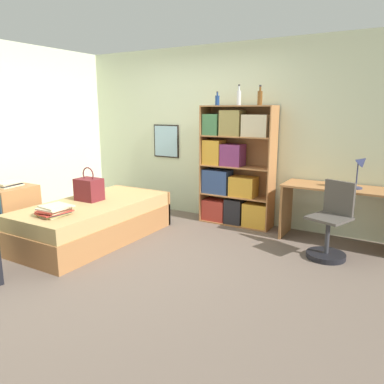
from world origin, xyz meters
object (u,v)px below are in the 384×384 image
bed (95,221)px  bottle_brown (239,97)px  handbag (89,189)px  bookcase (233,170)px  magazine_pile_on_dresser (7,184)px  bottle_clear (260,97)px  book_stack_on_bed (55,210)px  dresser (10,213)px  desk_lamp (361,166)px  bottle_green (217,100)px  desk_chair (330,233)px  desk (337,203)px

bed → bottle_brown: (1.31, 1.57, 1.58)m
handbag → bottle_brown: bearing=46.7°
bookcase → magazine_pile_on_dresser: bearing=-136.8°
handbag → bottle_clear: bottle_clear is taller
book_stack_on_bed → bottle_clear: bearing=54.1°
book_stack_on_bed → dresser: dresser is taller
dresser → bed: bearing=30.0°
desk_lamp → handbag: bearing=-156.0°
dresser → bottle_green: size_ratio=3.61×
handbag → desk_chair: 3.03m
bed → magazine_pile_on_dresser: (-0.96, -0.55, 0.48)m
bed → bottle_clear: (1.64, 1.49, 1.58)m
bottle_green → dresser: bearing=-133.2°
bed → desk_chair: bearing=18.1°
book_stack_on_bed → bottle_brown: (1.23, 2.24, 1.27)m
bottle_clear → desk_chair: bearing=-27.8°
bookcase → bottle_green: size_ratio=8.84×
dresser → desk_chair: bearing=21.4°
magazine_pile_on_dresser → bottle_green: bottle_green is taller
desk → desk_chair: (0.04, -0.54, -0.23)m
magazine_pile_on_dresser → bed: bearing=29.8°
magazine_pile_on_dresser → bottle_clear: size_ratio=1.28×
bottle_clear → desk: bearing=-2.8°
desk → desk_lamp: bearing=-3.8°
bed → bookcase: bookcase is taller
desk_lamp → desk_chair: bearing=-111.3°
desk → bookcase: bearing=176.4°
dresser → bottle_brown: size_ratio=2.49×
bed → dresser: size_ratio=2.90×
bottle_clear → desk_chair: 1.99m
dresser → bottle_clear: bearing=38.2°
bed → desk: size_ratio=1.55×
magazine_pile_on_dresser → desk_chair: (3.72, 1.45, -0.44)m
handbag → book_stack_on_bed: (0.20, -0.72, -0.09)m
dresser → desk_chair: (3.73, 1.46, -0.06)m
bottle_green → bottle_clear: size_ratio=0.74×
bed → bottle_clear: bearing=42.3°
bed → desk_chair: desk_chair is taller
bottle_brown → magazine_pile_on_dresser: bearing=-137.0°
bookcase → bottle_green: bearing=-178.5°
bed → bottle_green: 2.39m
bookcase → desk_chair: (1.51, -0.63, -0.51)m
book_stack_on_bed → desk_lamp: 3.60m
desk → bottle_brown: bearing=175.0°
bookcase → book_stack_on_bed: bearing=-118.3°
dresser → bookcase: 3.08m
bookcase → desk: bookcase is taller
bottle_clear → magazine_pile_on_dresser: bearing=-141.9°
dresser → bottle_brown: bottle_brown is taller
bookcase → handbag: bearing=-132.9°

